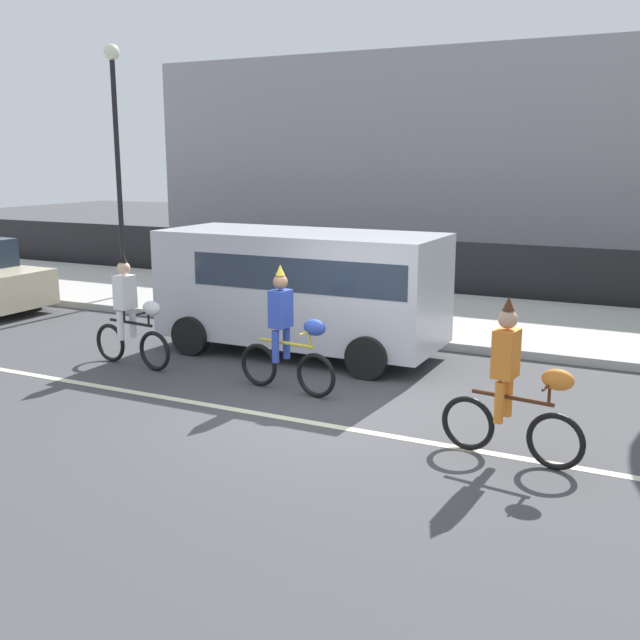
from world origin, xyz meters
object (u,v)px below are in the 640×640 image
parade_cyclist_cobalt (287,337)px  street_lamp_post (116,135)px  parade_cyclist_orange (514,390)px  parade_cyclist_zebra (131,317)px  parked_van_silver (305,283)px

parade_cyclist_cobalt → street_lamp_post: bearing=146.7°
parade_cyclist_orange → street_lamp_post: street_lamp_post is taller
parade_cyclist_zebra → parade_cyclist_orange: size_ratio=1.00×
parade_cyclist_orange → parked_van_silver: 5.50m
parade_cyclist_cobalt → street_lamp_post: size_ratio=0.33×
parade_cyclist_cobalt → street_lamp_post: street_lamp_post is taller
parade_cyclist_zebra → parade_cyclist_cobalt: 3.02m
parade_cyclist_zebra → street_lamp_post: 6.87m
parade_cyclist_zebra → street_lamp_post: street_lamp_post is taller
parade_cyclist_zebra → parade_cyclist_orange: (6.59, -1.23, 0.00)m
parade_cyclist_orange → parked_van_silver: bearing=143.2°
parade_cyclist_cobalt → parked_van_silver: parked_van_silver is taller
parade_cyclist_cobalt → parade_cyclist_orange: size_ratio=1.00×
street_lamp_post → parade_cyclist_zebra: bearing=-48.2°
parade_cyclist_zebra → parade_cyclist_cobalt: bearing=-1.7°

